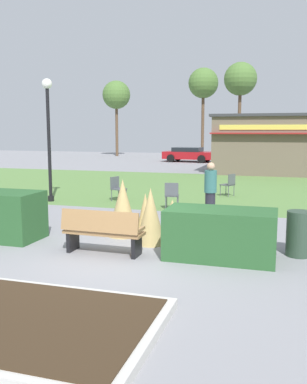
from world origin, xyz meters
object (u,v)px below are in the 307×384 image
trash_bin (299,234)px  tree_left_bg (116,95)px  parked_car_west_slot (189,154)px  tree_right_bg (203,84)px  person_strolling (210,192)px  cafe_chair_east (172,194)px  tree_center_bg (240,80)px  food_kiosk (293,144)px  parked_car_center_slot (258,155)px  cafe_chair_west (229,183)px  park_bench (102,232)px  lamppost_mid (48,125)px  cafe_chair_center (117,187)px

trash_bin → tree_left_bg: size_ratio=0.12×
parked_car_west_slot → tree_right_bg: tree_right_bg is taller
person_strolling → parked_car_west_slot: 23.49m
cafe_chair_east → tree_center_bg: size_ratio=0.11×
food_kiosk → parked_car_center_slot: bearing=107.9°
food_kiosk → tree_center_bg: bearing=111.8°
tree_left_bg → cafe_chair_west: bearing=-59.2°
park_bench → cafe_chair_west: size_ratio=1.92×
lamppost_mid → trash_bin: bearing=-28.4°
lamppost_mid → cafe_chair_center: lamppost_mid is taller
tree_center_bg → tree_left_bg: bearing=167.0°
trash_bin → cafe_chair_center: 8.11m
food_kiosk → tree_left_bg: tree_left_bg is taller
cafe_chair_center → person_strolling: bearing=-34.5°
parked_car_center_slot → tree_right_bg: (-5.48, 5.66, 6.25)m
trash_bin → parked_car_west_slot: parked_car_west_slot is taller
person_strolling → parked_car_west_slot: size_ratio=0.39×
cafe_chair_west → tree_left_bg: 28.36m
park_bench → parked_car_center_slot: parked_car_center_slot is taller
parked_car_center_slot → food_kiosk: bearing=-72.1°
trash_bin → tree_left_bg: tree_left_bg is taller
cafe_chair_west → cafe_chair_east: 3.65m
lamppost_mid → cafe_chair_center: 3.28m
parked_car_center_slot → tree_right_bg: 10.06m
tree_left_bg → lamppost_mid: bearing=-73.2°
park_bench → tree_center_bg: 30.36m
food_kiosk → cafe_chair_east: bearing=-106.4°
parked_car_west_slot → person_strolling: bearing=-76.4°
cafe_chair_east → parked_car_west_slot: bearing=100.6°
lamppost_mid → tree_right_bg: size_ratio=0.52×
cafe_chair_west → tree_right_bg: (-5.36, 23.55, 6.37)m
parked_car_center_slot → cafe_chair_east: bearing=-94.3°
cafe_chair_east → person_strolling: (1.52, -1.59, 0.33)m
parked_car_west_slot → park_bench: bearing=-81.7°
parked_car_center_slot → tree_center_bg: bearing=120.4°
trash_bin → tree_right_bg: tree_right_bg is taller
cafe_chair_west → cafe_chair_east: (-1.46, -3.35, 0.00)m
person_strolling → tree_right_bg: 29.62m
tree_right_bg → tree_center_bg: bearing=-34.9°
cafe_chair_east → cafe_chair_center: bearing=155.6°
cafe_chair_east → parked_car_center_slot: size_ratio=0.21×
cafe_chair_east → parked_car_center_slot: bearing=85.7°
food_kiosk → person_strolling: size_ratio=5.58×
person_strolling → tree_right_bg: bearing=-1.8°
cafe_chair_center → tree_left_bg: tree_left_bg is taller
lamppost_mid → trash_bin: (8.42, -4.56, -2.28)m
lamppost_mid → person_strolling: size_ratio=2.59×
cafe_chair_west → person_strolling: person_strolling is taller
cafe_chair_east → cafe_chair_center: same height
trash_bin → cafe_chair_center: bearing=139.0°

